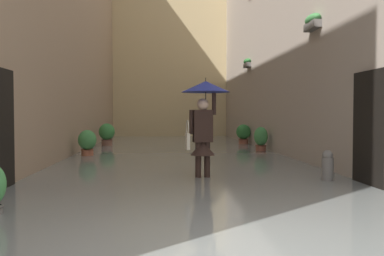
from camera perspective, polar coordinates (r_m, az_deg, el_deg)
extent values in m
plane|color=slate|center=(13.57, -2.13, -4.05)|extent=(60.00, 60.00, 0.00)
cube|color=slate|center=(13.56, -2.13, -3.73)|extent=(7.26, 25.79, 0.15)
cube|color=black|center=(7.99, 23.46, -0.51)|extent=(0.08, 1.10, 2.20)
cube|color=#66605B|center=(10.56, 16.43, 13.47)|extent=(0.20, 0.70, 0.18)
ellipsoid|color=#428947|center=(10.60, 16.44, 14.32)|extent=(0.28, 0.76, 0.24)
cube|color=#66605B|center=(17.69, 7.69, 8.66)|extent=(0.20, 0.70, 0.18)
ellipsoid|color=#2D7033|center=(17.71, 7.69, 9.17)|extent=(0.28, 0.76, 0.24)
cube|color=black|center=(7.58, -25.14, -0.66)|extent=(0.08, 1.10, 2.20)
cube|color=tan|center=(24.60, -3.13, 11.14)|extent=(10.06, 1.80, 10.68)
cube|color=#4C4233|center=(8.28, 0.88, -7.58)|extent=(0.13, 0.25, 0.10)
cylinder|color=black|center=(8.22, 0.88, -4.62)|extent=(0.13, 0.13, 0.76)
cube|color=#4C4233|center=(8.31, 2.11, -7.54)|extent=(0.13, 0.25, 0.10)
cylinder|color=black|center=(8.25, 2.11, -4.60)|extent=(0.13, 0.13, 0.76)
cube|color=black|center=(8.18, 1.50, 0.28)|extent=(0.40, 0.25, 0.64)
cone|color=black|center=(8.21, 1.50, -2.81)|extent=(0.54, 0.54, 0.28)
sphere|color=#DBB293|center=(8.18, 1.50, 3.31)|extent=(0.23, 0.23, 0.23)
cylinder|color=black|center=(8.23, 3.08, 3.36)|extent=(0.09, 0.09, 0.44)
cylinder|color=black|center=(8.14, -0.09, 0.85)|extent=(0.09, 0.09, 0.48)
cylinder|color=black|center=(8.20, 1.92, 4.16)|extent=(0.02, 0.02, 0.47)
cone|color=navy|center=(8.21, 1.92, 5.78)|extent=(0.98, 0.98, 0.22)
cylinder|color=black|center=(8.22, 1.92, 6.75)|extent=(0.01, 0.01, 0.08)
cube|color=beige|center=(8.13, -0.62, -1.87)|extent=(0.08, 0.28, 0.32)
torus|color=beige|center=(8.11, -0.63, 0.10)|extent=(0.05, 0.30, 0.30)
cylinder|color=brown|center=(16.77, -11.76, -2.29)|extent=(0.42, 0.42, 0.38)
torus|color=brown|center=(16.76, -11.76, -1.64)|extent=(0.46, 0.46, 0.04)
ellipsoid|color=#387F3D|center=(16.74, -11.77, -0.51)|extent=(0.63, 0.63, 0.66)
cylinder|color=#9E563D|center=(12.94, -14.35, -3.68)|extent=(0.36, 0.36, 0.33)
torus|color=brown|center=(12.93, -14.36, -2.96)|extent=(0.40, 0.40, 0.04)
ellipsoid|color=#428947|center=(12.90, -14.37, -1.62)|extent=(0.55, 0.55, 0.61)
cylinder|color=brown|center=(17.45, 7.16, -2.14)|extent=(0.40, 0.40, 0.35)
torus|color=brown|center=(17.44, 7.17, -1.56)|extent=(0.43, 0.43, 0.04)
ellipsoid|color=#2D7033|center=(17.42, 7.17, -0.53)|extent=(0.61, 0.61, 0.63)
cylinder|color=brown|center=(14.27, 9.55, -3.11)|extent=(0.35, 0.35, 0.33)
torus|color=brown|center=(14.26, 9.56, -2.44)|extent=(0.38, 0.38, 0.04)
ellipsoid|color=#428947|center=(14.24, 9.56, -1.15)|extent=(0.47, 0.47, 0.65)
cylinder|color=slate|center=(8.31, 18.34, -5.96)|extent=(0.22, 0.22, 0.58)
sphere|color=slate|center=(8.27, 18.36, -3.62)|extent=(0.20, 0.20, 0.20)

